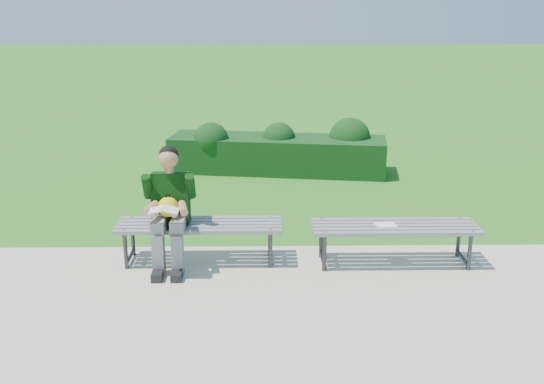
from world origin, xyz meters
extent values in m
plane|color=#2F7221|center=(0.00, 0.00, 0.00)|extent=(80.00, 80.00, 0.00)
cube|color=#BCB19B|center=(0.00, -1.75, 0.01)|extent=(30.00, 3.50, 0.02)
cube|color=#193712|center=(0.39, 3.50, 0.30)|extent=(3.77, 1.45, 0.60)
sphere|color=#193712|center=(-0.74, 3.46, 0.57)|extent=(0.67, 0.67, 0.59)
sphere|color=#193712|center=(0.41, 3.53, 0.57)|extent=(0.64, 0.64, 0.56)
sphere|color=#193712|center=(1.63, 3.52, 0.57)|extent=(0.81, 0.81, 0.71)
cube|color=slate|center=(-0.57, -0.63, 0.45)|extent=(1.80, 0.08, 0.04)
cube|color=slate|center=(-0.57, -0.53, 0.45)|extent=(1.80, 0.08, 0.04)
cube|color=slate|center=(-0.57, -0.43, 0.45)|extent=(1.80, 0.08, 0.04)
cube|color=slate|center=(-0.57, -0.32, 0.45)|extent=(1.80, 0.08, 0.04)
cube|color=slate|center=(-0.57, -0.22, 0.45)|extent=(1.80, 0.08, 0.04)
cylinder|color=#2D2D30|center=(-1.35, -0.62, 0.23)|extent=(0.04, 0.04, 0.41)
cylinder|color=#2D2D30|center=(-1.35, -0.24, 0.23)|extent=(0.04, 0.04, 0.41)
cylinder|color=#2D2D30|center=(-1.35, -0.43, 0.41)|extent=(0.04, 0.42, 0.04)
cylinder|color=#2D2D30|center=(-1.35, -0.43, 0.08)|extent=(0.04, 0.42, 0.04)
cylinder|color=gray|center=(-1.35, -0.63, 0.47)|extent=(0.02, 0.02, 0.01)
cylinder|color=gray|center=(-1.35, -0.22, 0.47)|extent=(0.02, 0.02, 0.01)
cylinder|color=#2D2D30|center=(0.21, -0.62, 0.23)|extent=(0.04, 0.04, 0.41)
cylinder|color=#2D2D30|center=(0.21, -0.24, 0.23)|extent=(0.04, 0.04, 0.41)
cylinder|color=#2D2D30|center=(0.21, -0.43, 0.41)|extent=(0.04, 0.42, 0.04)
cylinder|color=#2D2D30|center=(0.21, -0.43, 0.08)|extent=(0.04, 0.42, 0.04)
cylinder|color=gray|center=(0.21, -0.63, 0.47)|extent=(0.02, 0.02, 0.01)
cylinder|color=gray|center=(0.21, -0.22, 0.47)|extent=(0.02, 0.02, 0.01)
cube|color=slate|center=(1.57, -0.72, 0.45)|extent=(1.80, 0.08, 0.04)
cube|color=slate|center=(1.57, -0.62, 0.45)|extent=(1.80, 0.08, 0.04)
cube|color=slate|center=(1.57, -0.52, 0.45)|extent=(1.80, 0.08, 0.04)
cube|color=slate|center=(1.57, -0.41, 0.45)|extent=(1.80, 0.08, 0.04)
cube|color=slate|center=(1.57, -0.31, 0.45)|extent=(1.80, 0.08, 0.04)
cylinder|color=#2D2D30|center=(0.79, -0.71, 0.23)|extent=(0.04, 0.04, 0.41)
cylinder|color=#2D2D30|center=(0.79, -0.33, 0.23)|extent=(0.04, 0.04, 0.41)
cylinder|color=#2D2D30|center=(0.79, -0.52, 0.41)|extent=(0.04, 0.42, 0.04)
cylinder|color=#2D2D30|center=(0.79, -0.52, 0.08)|extent=(0.04, 0.42, 0.04)
cylinder|color=gray|center=(0.79, -0.72, 0.47)|extent=(0.02, 0.02, 0.01)
cylinder|color=gray|center=(0.79, -0.31, 0.47)|extent=(0.02, 0.02, 0.01)
cylinder|color=#2D2D30|center=(2.35, -0.71, 0.23)|extent=(0.04, 0.04, 0.41)
cylinder|color=#2D2D30|center=(2.35, -0.33, 0.23)|extent=(0.04, 0.04, 0.41)
cylinder|color=#2D2D30|center=(2.35, -0.52, 0.41)|extent=(0.04, 0.42, 0.04)
cylinder|color=#2D2D30|center=(2.35, -0.52, 0.08)|extent=(0.04, 0.42, 0.04)
cylinder|color=gray|center=(2.35, -0.72, 0.47)|extent=(0.02, 0.02, 0.01)
cylinder|color=gray|center=(2.35, -0.31, 0.47)|extent=(0.02, 0.02, 0.01)
cube|color=slate|center=(-0.97, -0.59, 0.54)|extent=(0.14, 0.42, 0.13)
cube|color=slate|center=(-0.77, -0.59, 0.54)|extent=(0.14, 0.42, 0.13)
cube|color=slate|center=(-0.97, -0.77, 0.24)|extent=(0.12, 0.13, 0.45)
cube|color=slate|center=(-0.77, -0.77, 0.24)|extent=(0.12, 0.13, 0.45)
cube|color=black|center=(-0.97, -0.87, 0.07)|extent=(0.11, 0.26, 0.09)
cube|color=black|center=(-0.77, -0.87, 0.07)|extent=(0.11, 0.26, 0.09)
cube|color=black|center=(-0.87, -0.39, 0.75)|extent=(0.40, 0.30, 0.59)
cylinder|color=#C1765D|center=(-0.87, -0.41, 1.07)|extent=(0.10, 0.10, 0.08)
sphere|color=#C1765D|center=(-0.87, -0.43, 1.20)|extent=(0.21, 0.21, 0.21)
sphere|color=black|center=(-0.87, -0.40, 1.23)|extent=(0.21, 0.21, 0.21)
cylinder|color=black|center=(-1.10, -0.49, 0.91)|extent=(0.10, 0.21, 0.30)
cylinder|color=black|center=(-0.64, -0.49, 0.91)|extent=(0.10, 0.21, 0.30)
cylinder|color=#C1765D|center=(-1.04, -0.71, 0.74)|extent=(0.14, 0.31, 0.08)
cylinder|color=#C1765D|center=(-0.70, -0.71, 0.74)|extent=(0.14, 0.31, 0.08)
sphere|color=#C1765D|center=(-0.97, -0.87, 0.74)|extent=(0.09, 0.09, 0.09)
sphere|color=#C1765D|center=(-0.77, -0.87, 0.74)|extent=(0.09, 0.09, 0.09)
sphere|color=#E9F405|center=(-0.87, -0.61, 0.72)|extent=(0.21, 0.21, 0.21)
cone|color=orange|center=(-0.87, -0.72, 0.71)|extent=(0.06, 0.06, 0.06)
cone|color=black|center=(-0.88, -0.60, 0.85)|extent=(0.03, 0.04, 0.07)
cone|color=black|center=(-0.85, -0.59, 0.85)|extent=(0.03, 0.03, 0.06)
sphere|color=white|center=(-0.91, -0.70, 0.75)|extent=(0.04, 0.04, 0.04)
sphere|color=white|center=(-0.82, -0.70, 0.75)|extent=(0.04, 0.04, 0.04)
cube|color=white|center=(-0.94, -0.89, 0.79)|extent=(0.15, 0.20, 0.05)
cube|color=white|center=(-0.79, -0.89, 0.79)|extent=(0.15, 0.20, 0.05)
cube|color=white|center=(1.47, -0.52, 0.47)|extent=(0.24, 0.19, 0.01)
camera|label=1|loc=(0.13, -6.68, 2.75)|focal=40.00mm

